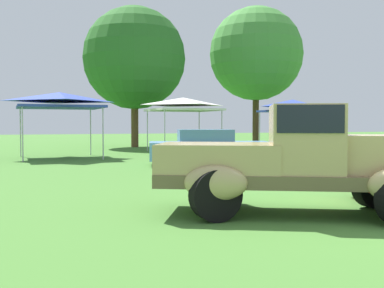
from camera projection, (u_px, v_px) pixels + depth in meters
name	position (u px, v px, depth m)	size (l,w,h in m)	color
ground_plane	(346.00, 215.00, 7.31)	(120.00, 120.00, 0.00)	#42752D
feature_pickup_truck	(299.00, 159.00, 7.35)	(4.47, 3.29, 1.70)	brown
show_car_skyblue	(209.00, 148.00, 16.02)	(4.39, 2.75, 1.22)	#669EDB
canopy_tent_left_field	(60.00, 99.00, 19.39)	(3.32, 3.32, 2.71)	#B7B7BC
canopy_tent_center_field	(183.00, 103.00, 23.38)	(3.19, 3.19, 2.71)	#B7B7BC
canopy_tent_right_field	(293.00, 105.00, 25.31)	(2.86, 2.86, 2.71)	#B7B7BC
treeline_mid_left	(134.00, 58.00, 28.46)	(6.17, 6.17, 8.46)	brown
treeline_center	(256.00, 54.00, 32.69)	(6.46, 6.46, 9.49)	#47331E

